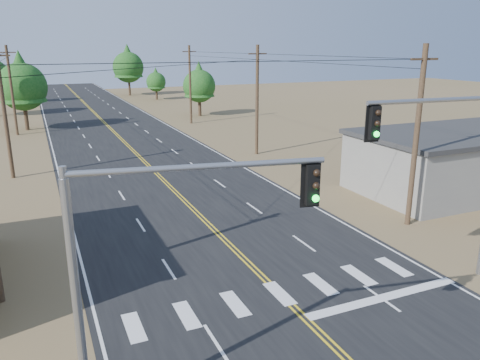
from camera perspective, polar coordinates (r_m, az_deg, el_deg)
road at (r=39.34m, az=-10.59°, el=1.23°), size 15.00×200.00×0.02m
building_right at (r=36.74m, az=25.49°, el=2.09°), size 15.00×8.00×4.00m
utility_pole_left_mid at (r=39.48m, az=-26.79°, el=7.42°), size 1.80×0.30×10.00m
utility_pole_left_far at (r=59.36m, az=-26.07°, el=9.83°), size 1.80×0.30×10.00m
utility_pole_right_near at (r=27.34m, az=20.71°, el=5.00°), size 1.80×0.30×10.00m
utility_pole_right_mid at (r=43.74m, az=2.09°, el=9.77°), size 1.80×0.30×10.00m
utility_pole_right_far at (r=62.28m, az=-6.10°, el=11.55°), size 1.80×0.30×10.00m
signal_mast_left at (r=12.08m, az=-10.71°, el=-8.41°), size 6.44×1.53×7.20m
signal_mast_right at (r=20.92m, az=25.35°, el=2.37°), size 6.66×0.80×8.10m
tree_left_near at (r=62.45m, az=-25.08°, el=10.80°), size 5.68×5.68×9.47m
tree_left_far at (r=95.13m, az=-24.54°, el=11.24°), size 4.21×4.21×7.01m
tree_right_near at (r=69.15m, az=-5.00°, el=11.74°), size 4.70×4.70×7.84m
tree_right_mid at (r=92.00m, az=-10.21°, el=11.92°), size 3.64×3.64×6.07m
tree_right_far at (r=101.28m, az=-13.50°, el=13.58°), size 6.23×6.23×10.38m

